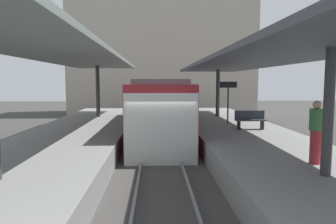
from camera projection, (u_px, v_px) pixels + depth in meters
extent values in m
plane|color=#383835|center=(161.00, 164.00, 12.07)|extent=(80.00, 80.00, 0.00)
cube|color=gray|center=(62.00, 152.00, 11.86)|extent=(4.40, 28.00, 1.00)
cube|color=gray|center=(256.00, 150.00, 12.18)|extent=(4.40, 28.00, 1.00)
cube|color=#423F3D|center=(161.00, 161.00, 12.06)|extent=(3.20, 28.00, 0.20)
cube|color=slate|center=(142.00, 157.00, 12.01)|extent=(0.08, 28.00, 0.14)
cube|color=slate|center=(179.00, 157.00, 12.07)|extent=(0.08, 28.00, 0.14)
cube|color=maroon|center=(159.00, 112.00, 15.96)|extent=(2.70, 10.07, 2.90)
cube|color=silver|center=(161.00, 130.00, 10.94)|extent=(2.65, 0.08, 2.60)
cube|color=black|center=(133.00, 105.00, 15.87)|extent=(0.04, 9.26, 0.76)
cube|color=black|center=(185.00, 105.00, 15.98)|extent=(0.04, 9.26, 0.76)
cube|color=#515156|center=(159.00, 82.00, 15.81)|extent=(2.16, 9.57, 0.20)
cylinder|color=#333335|center=(98.00, 91.00, 19.31)|extent=(0.24, 0.24, 3.21)
cube|color=slate|center=(69.00, 56.00, 12.88)|extent=(4.18, 21.00, 0.16)
cylinder|color=#333335|center=(328.00, 113.00, 7.11)|extent=(0.24, 0.24, 2.97)
cylinder|color=#333335|center=(218.00, 93.00, 19.64)|extent=(0.24, 0.24, 2.97)
cube|color=#3D4247|center=(248.00, 62.00, 13.23)|extent=(4.18, 21.00, 0.16)
cube|color=black|center=(239.00, 125.00, 14.24)|extent=(0.08, 0.32, 0.40)
cube|color=black|center=(262.00, 125.00, 14.29)|extent=(0.08, 0.32, 0.40)
cube|color=#2D333D|center=(251.00, 120.00, 14.24)|extent=(1.40, 0.40, 0.06)
cube|color=#2D333D|center=(249.00, 115.00, 14.40)|extent=(1.40, 0.06, 0.40)
cylinder|color=#262628|center=(228.00, 103.00, 16.13)|extent=(0.08, 0.08, 2.20)
cube|color=black|center=(228.00, 85.00, 16.04)|extent=(0.90, 0.06, 0.32)
cylinder|color=maroon|center=(315.00, 147.00, 8.24)|extent=(0.28, 0.28, 0.91)
cylinder|color=#386B3D|center=(316.00, 120.00, 8.17)|extent=(0.36, 0.36, 0.57)
sphere|color=tan|center=(317.00, 105.00, 8.13)|extent=(0.22, 0.22, 0.22)
cube|color=#A89E8E|center=(162.00, 59.00, 31.44)|extent=(18.00, 6.00, 11.00)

